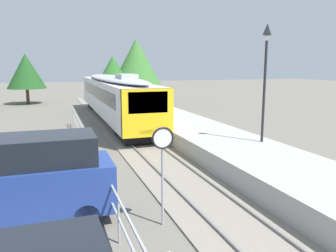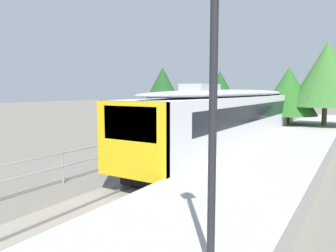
% 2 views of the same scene
% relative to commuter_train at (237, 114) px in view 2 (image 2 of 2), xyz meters
% --- Properties ---
extents(ground_plane, '(160.00, 160.00, 0.00)m').
position_rel_commuter_train_xyz_m(ground_plane, '(-3.00, -9.35, -2.15)').
color(ground_plane, '#6B665B').
extents(track_rails, '(3.20, 60.00, 0.14)m').
position_rel_commuter_train_xyz_m(track_rails, '(0.00, -9.35, -2.12)').
color(track_rails, gray).
rests_on(track_rails, ground).
extents(commuter_train, '(2.82, 20.96, 3.74)m').
position_rel_commuter_train_xyz_m(commuter_train, '(0.00, 0.00, 0.00)').
color(commuter_train, silver).
rests_on(commuter_train, track_rails).
extents(station_platform, '(3.90, 60.00, 0.90)m').
position_rel_commuter_train_xyz_m(station_platform, '(3.25, -9.35, -1.70)').
color(station_platform, '#A8A59E').
rests_on(station_platform, ground).
extents(platform_lamp_mid_platform, '(0.34, 0.34, 5.35)m').
position_rel_commuter_train_xyz_m(platform_lamp_mid_platform, '(4.48, -14.03, 2.47)').
color(platform_lamp_mid_platform, '#232328').
rests_on(platform_lamp_mid_platform, station_platform).
extents(tree_behind_carpark, '(5.31, 5.31, 7.29)m').
position_rel_commuter_train_xyz_m(tree_behind_carpark, '(4.00, 8.49, 2.67)').
color(tree_behind_carpark, brown).
rests_on(tree_behind_carpark, ground).
extents(tree_behind_station_far, '(4.47, 4.47, 5.44)m').
position_rel_commuter_train_xyz_m(tree_behind_station_far, '(1.38, 8.04, 1.38)').
color(tree_behind_station_far, brown).
rests_on(tree_behind_station_far, ground).
extents(tree_distant_left, '(4.66, 4.66, 6.20)m').
position_rel_commuter_train_xyz_m(tree_distant_left, '(-12.75, 11.59, 1.82)').
color(tree_distant_left, brown).
rests_on(tree_distant_left, ground).
extents(tree_distant_centre, '(4.38, 4.38, 5.80)m').
position_rel_commuter_train_xyz_m(tree_distant_centre, '(-7.44, 15.37, 1.65)').
color(tree_distant_centre, brown).
rests_on(tree_distant_centre, ground).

